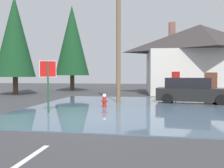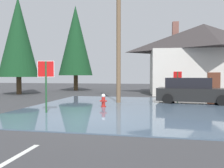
# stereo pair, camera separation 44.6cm
# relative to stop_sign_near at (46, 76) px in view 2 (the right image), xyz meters

# --- Properties ---
(ground_plane) EXTENTS (80.00, 80.00, 0.10)m
(ground_plane) POSITION_rel_stop_sign_near_xyz_m (2.10, -0.62, -1.79)
(ground_plane) COLOR #38383A
(flood_puddle) EXTENTS (11.84, 12.00, 0.04)m
(flood_puddle) POSITION_rel_stop_sign_near_xyz_m (4.05, 2.64, -1.72)
(flood_puddle) COLOR #4C6075
(flood_puddle) RESTS_ON ground
(lane_stop_bar) EXTENTS (3.41, 0.42, 0.01)m
(lane_stop_bar) POSITION_rel_stop_sign_near_xyz_m (1.73, -2.45, -1.73)
(lane_stop_bar) COLOR silver
(lane_stop_bar) RESTS_ON ground
(stop_sign_near) EXTENTS (0.70, 0.29, 2.43)m
(stop_sign_near) POSITION_rel_stop_sign_near_xyz_m (0.00, 0.00, 0.00)
(stop_sign_near) COLOR #1E4C28
(stop_sign_near) RESTS_ON ground
(fire_hydrant) EXTENTS (0.38, 0.33, 0.76)m
(fire_hydrant) POSITION_rel_stop_sign_near_xyz_m (2.13, 2.45, -1.36)
(fire_hydrant) COLOR #AD231E
(fire_hydrant) RESTS_ON ground
(utility_pole) EXTENTS (1.60, 0.28, 9.72)m
(utility_pole) POSITION_rel_stop_sign_near_xyz_m (2.57, 4.75, 3.30)
(utility_pole) COLOR brown
(utility_pole) RESTS_ON ground
(stop_sign_far) EXTENTS (0.65, 0.08, 2.07)m
(stop_sign_far) POSITION_rel_stop_sign_near_xyz_m (6.46, 8.47, -0.28)
(stop_sign_far) COLOR #1E4C28
(stop_sign_far) RESTS_ON ground
(house) EXTENTS (11.05, 8.17, 7.15)m
(house) POSITION_rel_stop_sign_near_xyz_m (9.19, 13.75, 1.70)
(house) COLOR beige
(house) RESTS_ON ground
(parked_car) EXTENTS (4.69, 2.48, 1.61)m
(parked_car) POSITION_rel_stop_sign_near_xyz_m (7.15, 5.45, -0.97)
(parked_car) COLOR black
(parked_car) RESTS_ON ground
(pine_tree_tall_left) EXTENTS (3.92, 3.92, 9.79)m
(pine_tree_tall_left) POSITION_rel_stop_sign_near_xyz_m (-4.41, 16.13, 4.02)
(pine_tree_tall_left) COLOR #4C3823
(pine_tree_tall_left) RESTS_ON ground
(pine_tree_mid_left) EXTENTS (3.60, 3.60, 8.99)m
(pine_tree_mid_left) POSITION_rel_stop_sign_near_xyz_m (-7.65, 9.77, 3.55)
(pine_tree_mid_left) COLOR #4C3823
(pine_tree_mid_left) RESTS_ON ground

